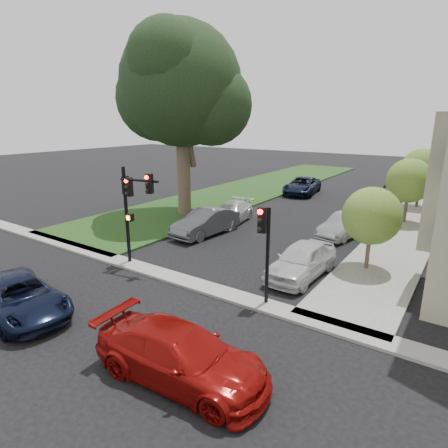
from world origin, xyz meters
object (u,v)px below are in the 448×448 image
Objects in this scene: car_parked_0 at (301,260)px; car_parked_1 at (344,226)px; eucalyptus at (180,86)px; car_parked_2 at (367,208)px; car_parked_3 at (388,196)px; car_parked_8 at (302,186)px; car_parked_6 at (231,213)px; small_tree_a at (372,216)px; car_cross_near at (19,297)px; car_parked_4 at (398,185)px; traffic_signal_secondary at (265,238)px; small_tree_b at (409,181)px; small_tree_c at (422,169)px; car_parked_5 at (206,222)px; car_cross_far at (181,355)px; traffic_signal_main at (131,199)px.

car_parked_0 reaches higher than car_parked_1.
car_parked_2 is (11.59, 6.94, -8.49)m from eucalyptus.
car_parked_8 is at bearing -171.66° from car_parked_3.
small_tree_a is at bearing -28.70° from car_parked_6.
car_parked_6 reaches higher than car_cross_near.
eucalyptus is 24.27m from car_parked_4.
car_parked_8 is at bearing 109.27° from traffic_signal_secondary.
car_parked_0 is 1.08× the size of car_parked_1.
small_tree_b is 6.37m from car_parked_1.
car_cross_near is at bearing -97.67° from car_parked_6.
car_parked_0 reaches higher than car_parked_2.
small_tree_c reaches higher than car_parked_2.
car_parked_4 is at bearing 77.29° from car_parked_5.
car_parked_6 is (-7.81, 14.37, -0.04)m from car_cross_far.
car_parked_3 is 0.67× the size of car_parked_8.
car_cross_far is at bearing -81.67° from car_parked_4.
car_parked_0 is 1.06× the size of car_parked_4.
car_cross_near is 7.28m from car_cross_far.
car_parked_0 is 12.79m from car_parked_2.
car_parked_6 is (-10.03, -6.59, -2.27)m from small_tree_b.
car_parked_1 is (-2.50, -11.06, -2.47)m from small_tree_c.
car_parked_4 is 0.90× the size of car_parked_5.
car_parked_0 reaches higher than car_parked_6.
car_parked_5 reaches higher than car_cross_near.
traffic_signal_secondary is 0.75× the size of car_cross_far.
eucalyptus is 2.82× the size of small_tree_c.
small_tree_b is 18.48m from traffic_signal_main.
small_tree_b is at bearing 58.63° from traffic_signal_main.
car_parked_5 reaches higher than car_parked_4.
car_parked_5 is (-0.13, 5.97, -2.53)m from traffic_signal_main.
eucalyptus is 15.95m from car_parked_2.
car_parked_8 is (-7.63, 21.83, -1.92)m from traffic_signal_secondary.
small_tree_c is at bearing -62.09° from car_parked_4.
small_tree_c is 28.92m from car_cross_near.
car_parked_8 reaches higher than car_parked_2.
small_tree_c is 6.47m from car_parked_2.
car_cross_far is at bearing -91.87° from car_parked_2.
traffic_signal_main is at bearing -97.26° from car_parked_6.
eucalyptus is 3.06× the size of car_parked_4.
small_tree_a is 0.69× the size of car_parked_8.
eucalyptus is 2.78× the size of traffic_signal_main.
car_parked_4 is 20.85m from car_parked_6.
small_tree_a is 5.61m from car_parked_1.
small_tree_a is 0.82× the size of car_parked_5.
small_tree_c is 0.98× the size of car_parked_6.
car_parked_0 is at bearing -83.24° from car_parked_3.
car_parked_6 is at bearing 145.00° from car_parked_0.
small_tree_c reaches higher than small_tree_b.
car_parked_4 is at bearing 101.64° from car_parked_1.
small_tree_c reaches higher than traffic_signal_secondary.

